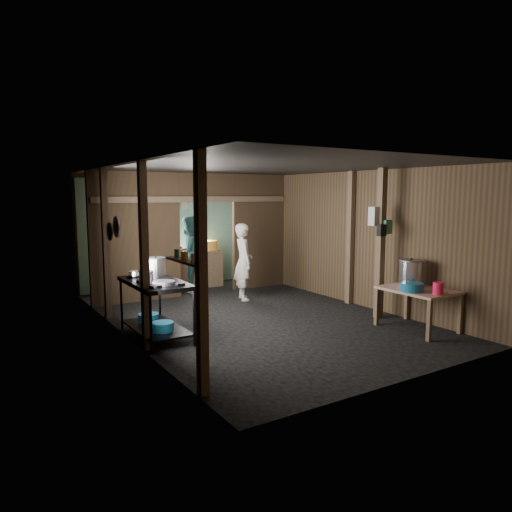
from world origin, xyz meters
TOP-DOWN VIEW (x-y plane):
  - floor at (0.00, 0.00)m, footprint 4.50×7.00m
  - ceiling at (0.00, 0.00)m, footprint 4.50×7.00m
  - wall_back at (0.00, 3.50)m, footprint 4.50×0.00m
  - wall_front at (0.00, -3.50)m, footprint 4.50×0.00m
  - wall_left at (-2.25, 0.00)m, footprint 0.00×7.00m
  - wall_right at (2.25, 0.00)m, footprint 0.00×7.00m
  - partition_left at (-1.32, 2.20)m, footprint 1.85×0.10m
  - partition_right at (1.57, 2.20)m, footprint 1.35×0.10m
  - partition_header at (0.25, 2.20)m, footprint 1.30×0.10m
  - turquoise_panel at (0.00, 3.44)m, footprint 4.40×0.06m
  - back_counter at (0.30, 2.95)m, footprint 1.20×0.50m
  - wall_clock at (0.25, 3.40)m, footprint 0.20×0.03m
  - post_left_a at (-2.18, -2.60)m, footprint 0.10×0.12m
  - post_left_b at (-2.18, -0.80)m, footprint 0.10×0.12m
  - post_left_c at (-2.18, 1.20)m, footprint 0.10×0.12m
  - post_right at (2.18, -0.20)m, footprint 0.10×0.12m
  - post_free at (1.85, -1.30)m, footprint 0.12×0.12m
  - cross_beam at (0.00, 2.15)m, footprint 4.40×0.12m
  - pan_lid_big at (-2.21, 0.40)m, footprint 0.03×0.34m
  - pan_lid_small at (-2.21, 0.80)m, footprint 0.03×0.30m
  - wall_shelf at (-2.15, -2.10)m, footprint 0.14×0.80m
  - jar_white at (-2.15, -2.35)m, footprint 0.07×0.07m
  - jar_yellow at (-2.15, -2.10)m, footprint 0.08×0.08m
  - jar_green at (-2.15, -1.88)m, footprint 0.06×0.06m
  - bag_white at (1.80, -1.22)m, footprint 0.22×0.15m
  - bag_green at (1.92, -1.36)m, footprint 0.16×0.12m
  - bag_black at (1.78, -1.38)m, footprint 0.14×0.10m
  - gas_range at (-1.88, -0.36)m, footprint 0.76×1.48m
  - prep_table at (1.83, -2.15)m, footprint 0.81×1.12m
  - stove_pot_large at (-1.71, 0.05)m, footprint 0.37×0.37m
  - stove_pot_med at (-2.05, -0.46)m, footprint 0.29×0.29m
  - stove_saucepan at (-2.05, 0.08)m, footprint 0.17×0.17m
  - frying_pan at (-1.88, -0.73)m, footprint 0.52×0.63m
  - blue_tub_front at (-1.88, -0.63)m, footprint 0.32×0.32m
  - blue_tub_back at (-1.88, -0.02)m, footprint 0.32×0.32m
  - stock_pot at (1.91, -1.92)m, footprint 0.47×0.47m
  - wash_basin at (1.59, -2.22)m, footprint 0.46×0.46m
  - pink_bucket at (1.72, -2.59)m, footprint 0.20×0.20m
  - knife at (1.81, -2.60)m, footprint 0.30×0.05m
  - yellow_tub at (0.66, 2.95)m, footprint 0.40×0.40m
  - red_cup at (-0.07, 2.95)m, footprint 0.13×0.13m
  - cook at (0.58, 1.22)m, footprint 0.52×0.65m
  - worker_back at (0.09, 2.86)m, footprint 0.94×0.81m

SIDE VIEW (x-z plane):
  - floor at x=0.00m, z-range 0.00..0.00m
  - blue_tub_back at x=-1.88m, z-range 0.17..0.30m
  - blue_tub_front at x=-1.88m, z-range 0.17..0.30m
  - prep_table at x=1.83m, z-range 0.00..0.66m
  - back_counter at x=0.30m, z-range 0.00..0.85m
  - gas_range at x=-1.88m, z-range 0.00..0.87m
  - knife at x=1.81m, z-range 0.66..0.67m
  - wash_basin at x=1.59m, z-range 0.66..0.79m
  - pink_bucket at x=1.72m, z-range 0.66..0.85m
  - cook at x=0.58m, z-range 0.00..1.57m
  - worker_back at x=0.09m, z-range 0.00..1.67m
  - stock_pot at x=1.91m, z-range 0.64..1.10m
  - frying_pan at x=-1.88m, z-range 0.86..0.94m
  - red_cup at x=-0.07m, z-range 0.85..1.00m
  - stove_saucepan at x=-2.05m, z-range 0.87..0.97m
  - stove_pot_med at x=-2.05m, z-range 0.85..1.05m
  - yellow_tub at x=0.66m, z-range 0.85..1.07m
  - stove_pot_large at x=-1.71m, z-range 0.85..1.17m
  - turquoise_panel at x=0.00m, z-range 0.00..2.50m
  - wall_back at x=0.00m, z-range 0.00..2.60m
  - wall_front at x=0.00m, z-range 0.00..2.60m
  - wall_left at x=-2.25m, z-range 0.00..2.60m
  - wall_right at x=2.25m, z-range 0.00..2.60m
  - partition_left at x=-1.32m, z-range 0.00..2.60m
  - partition_right at x=1.57m, z-range 0.00..2.60m
  - post_left_a at x=-2.18m, z-range 0.00..2.60m
  - post_left_b at x=-2.18m, z-range 0.00..2.60m
  - post_left_c at x=-2.18m, z-range 0.00..2.60m
  - post_right at x=2.18m, z-range 0.00..2.60m
  - post_free at x=1.85m, z-range 0.00..2.60m
  - wall_shelf at x=-2.15m, z-range 1.39..1.41m
  - jar_white at x=-2.15m, z-range 1.42..1.52m
  - jar_yellow at x=-2.15m, z-range 1.42..1.52m
  - jar_green at x=-2.15m, z-range 1.42..1.52m
  - pan_lid_small at x=-2.21m, z-range 1.40..1.70m
  - bag_black at x=1.78m, z-range 1.45..1.65m
  - bag_green at x=1.92m, z-range 1.48..1.72m
  - pan_lid_big at x=-2.21m, z-range 1.48..1.82m
  - bag_white at x=1.80m, z-range 1.62..1.94m
  - wall_clock at x=0.25m, z-range 1.80..2.00m
  - cross_beam at x=0.00m, z-range 1.99..2.11m
  - partition_header at x=0.25m, z-range 2.00..2.60m
  - ceiling at x=0.00m, z-range 2.60..2.60m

